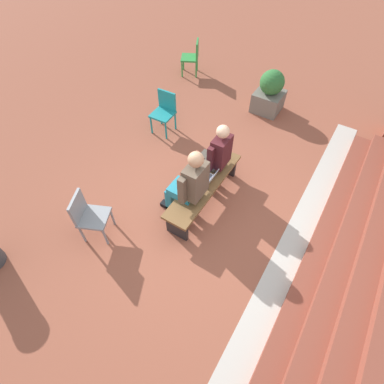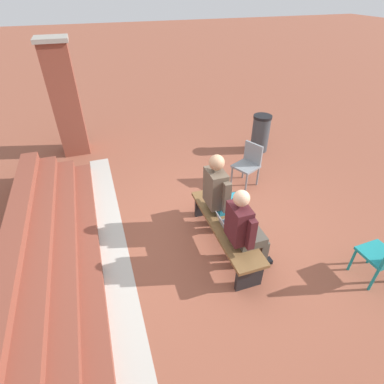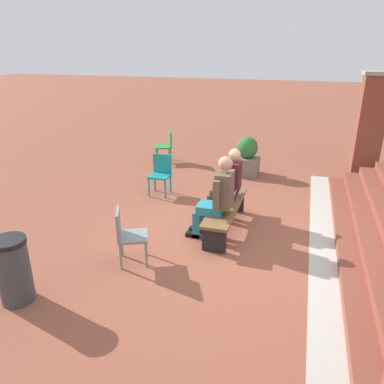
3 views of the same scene
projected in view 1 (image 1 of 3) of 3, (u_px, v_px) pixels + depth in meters
name	position (u px, v px, depth m)	size (l,w,h in m)	color
ground_plane	(200.00, 217.00, 4.95)	(60.00, 60.00, 0.00)	brown
concrete_strip	(293.00, 244.00, 4.63)	(6.76, 0.40, 0.01)	#B7B2A8
brick_steps	(363.00, 269.00, 4.14)	(5.96, 1.20, 0.60)	brown
bench	(204.00, 187.00, 4.90)	(1.80, 0.44, 0.45)	brown
person_student	(215.00, 154.00, 4.88)	(0.53, 0.67, 1.33)	#4C473D
person_adult	(189.00, 183.00, 4.44)	(0.58, 0.73, 1.41)	teal
laptop	(207.00, 179.00, 4.83)	(0.32, 0.29, 0.21)	#9EA0A5
plastic_chair_foreground	(88.00, 214.00, 4.40)	(0.56, 0.56, 0.84)	gray
plastic_chair_by_pillar	(193.00, 55.00, 7.48)	(0.57, 0.57, 0.84)	#2D893D
plastic_chair_near_bench_right	(165.00, 110.00, 6.04)	(0.44, 0.44, 0.84)	teal
planter	(270.00, 93.00, 6.51)	(0.60, 0.60, 0.94)	#6B665B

